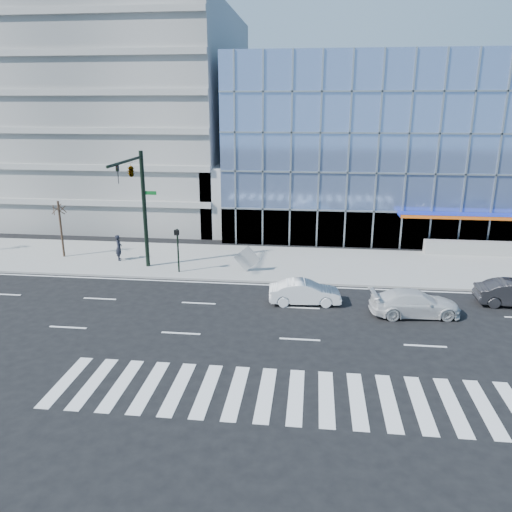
# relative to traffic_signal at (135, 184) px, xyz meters

# --- Properties ---
(ground) EXTENTS (160.00, 160.00, 0.00)m
(ground) POSITION_rel_traffic_signal_xyz_m (11.00, -4.57, -6.16)
(ground) COLOR black
(ground) RESTS_ON ground
(sidewalk) EXTENTS (120.00, 8.00, 0.15)m
(sidewalk) POSITION_rel_traffic_signal_xyz_m (11.00, 3.43, -6.09)
(sidewalk) COLOR gray
(sidewalk) RESTS_ON ground
(theatre_building) EXTENTS (42.00, 26.00, 15.00)m
(theatre_building) POSITION_rel_traffic_signal_xyz_m (25.00, 21.43, 1.34)
(theatre_building) COLOR #758FC3
(theatre_building) RESTS_ON ground
(parking_garage) EXTENTS (24.00, 24.00, 20.00)m
(parking_garage) POSITION_rel_traffic_signal_xyz_m (-9.00, 21.43, 3.84)
(parking_garage) COLOR gray
(parking_garage) RESTS_ON ground
(ramp_block) EXTENTS (6.00, 8.00, 6.00)m
(ramp_block) POSITION_rel_traffic_signal_xyz_m (5.00, 13.43, -3.16)
(ramp_block) COLOR gray
(ramp_block) RESTS_ON ground
(tower_backdrop) EXTENTS (14.00, 14.00, 48.00)m
(tower_backdrop) POSITION_rel_traffic_signal_xyz_m (-19.00, 65.43, 17.84)
(tower_backdrop) COLOR gray
(tower_backdrop) RESTS_ON ground
(traffic_signal) EXTENTS (1.14, 5.74, 8.00)m
(traffic_signal) POSITION_rel_traffic_signal_xyz_m (0.00, 0.00, 0.00)
(traffic_signal) COLOR black
(traffic_signal) RESTS_ON sidewalk
(ped_signal_post) EXTENTS (0.30, 0.33, 3.00)m
(ped_signal_post) POSITION_rel_traffic_signal_xyz_m (2.50, 0.37, -4.02)
(ped_signal_post) COLOR black
(ped_signal_post) RESTS_ON sidewalk
(street_tree_near) EXTENTS (1.10, 1.10, 4.23)m
(street_tree_near) POSITION_rel_traffic_signal_xyz_m (-7.00, 2.93, -2.39)
(street_tree_near) COLOR #332319
(street_tree_near) RESTS_ON sidewalk
(white_suv) EXTENTS (5.03, 2.47, 1.41)m
(white_suv) POSITION_rel_traffic_signal_xyz_m (17.12, -4.87, -5.46)
(white_suv) COLOR silver
(white_suv) RESTS_ON ground
(white_sedan) EXTENTS (4.24, 1.80, 1.36)m
(white_sedan) POSITION_rel_traffic_signal_xyz_m (11.12, -3.87, -5.49)
(white_sedan) COLOR white
(white_sedan) RESTS_ON ground
(pedestrian) EXTENTS (0.63, 0.79, 1.89)m
(pedestrian) POSITION_rel_traffic_signal_xyz_m (-2.52, 2.55, -5.07)
(pedestrian) COLOR black
(pedestrian) RESTS_ON sidewalk
(tilted_panel) EXTENTS (1.83, 0.16, 1.83)m
(tilted_panel) POSITION_rel_traffic_signal_xyz_m (7.10, 1.04, -5.10)
(tilted_panel) COLOR #A1A1A1
(tilted_panel) RESTS_ON sidewalk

